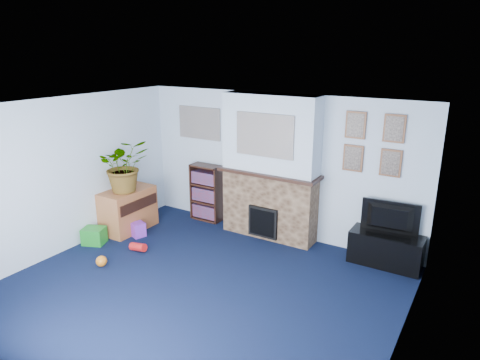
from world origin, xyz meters
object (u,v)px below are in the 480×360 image
Objects in this scene: television at (389,219)px; bookshelf at (207,194)px; tv_stand at (386,250)px; sideboard at (128,211)px.

bookshelf is (-3.28, 0.06, -0.22)m from television.
television is 3.29m from bookshelf.
television is at bearing -0.99° from bookshelf.
television is (0.00, 0.02, 0.50)m from tv_stand.
sideboard is (-4.19, -1.05, -0.37)m from television.
tv_stand is 1.26× the size of television.
tv_stand is at bearing 13.80° from sideboard.
sideboard reaches higher than tv_stand.
tv_stand is at bearing -1.33° from bookshelf.
bookshelf is at bearing -6.16° from television.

